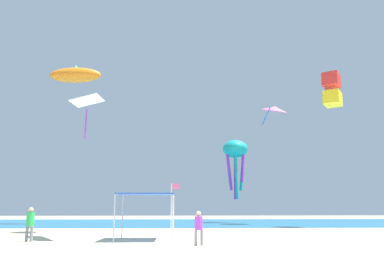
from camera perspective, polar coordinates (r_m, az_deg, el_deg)
ground at (r=18.60m, az=-0.31°, el=-17.28°), size 110.00×110.00×0.10m
ocean_strip at (r=44.38m, az=-1.29°, el=-13.75°), size 110.00×21.47×0.03m
canopy_tent at (r=22.46m, az=-6.73°, el=-9.89°), size 3.12×3.11×2.54m
person_near_tent at (r=22.92m, az=-22.73°, el=-12.56°), size 0.45×0.42×1.78m
person_leftmost at (r=19.07m, az=1.00°, el=-14.14°), size 0.43×0.38×1.61m
banner_flag at (r=26.17m, az=-2.92°, el=-11.02°), size 0.61×0.06×3.31m
kite_box_red at (r=39.08m, az=19.91°, el=5.35°), size 2.12×2.15×3.24m
kite_inflatable_orange at (r=45.57m, az=-16.80°, el=7.49°), size 5.91×2.16×2.14m
kite_diamond_white at (r=30.80m, az=-15.21°, el=3.62°), size 2.36×2.40×3.25m
kite_octopus_teal at (r=44.81m, az=6.40°, el=-3.53°), size 3.95×3.95×6.72m
kite_delta_pink at (r=42.66m, az=12.05°, el=2.78°), size 4.04×4.05×2.51m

